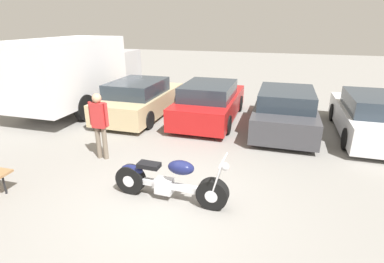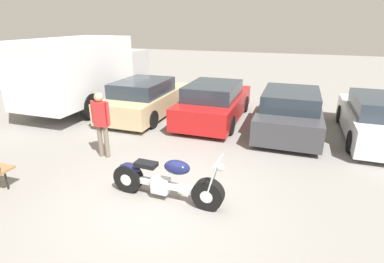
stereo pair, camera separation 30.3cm
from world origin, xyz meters
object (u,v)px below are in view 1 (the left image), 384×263
(parked_car_dark_grey, at_px, (285,110))
(person_standing, at_px, (99,121))
(motorcycle, at_px, (168,181))
(parked_car_champagne, at_px, (140,99))
(parked_car_red, at_px, (210,102))
(parked_car_white, at_px, (373,117))
(delivery_truck, at_px, (79,71))

(parked_car_dark_grey, bearing_deg, person_standing, -140.31)
(motorcycle, bearing_deg, person_standing, 150.60)
(parked_car_champagne, xyz_separation_m, parked_car_red, (2.55, 0.27, 0.00))
(parked_car_champagne, xyz_separation_m, person_standing, (0.67, -3.67, 0.39))
(parked_car_champagne, bearing_deg, parked_car_dark_grey, 0.18)
(parked_car_white, bearing_deg, delivery_truck, 178.86)
(motorcycle, bearing_deg, parked_car_champagne, 120.96)
(parked_car_red, distance_m, delivery_truck, 5.32)
(parked_car_champagne, height_order, delivery_truck, delivery_truck)
(parked_car_dark_grey, distance_m, parked_car_white, 2.55)
(person_standing, bearing_deg, delivery_truck, 130.80)
(parked_car_dark_grey, relative_size, person_standing, 2.50)
(parked_car_dark_grey, relative_size, delivery_truck, 0.69)
(parked_car_champagne, height_order, person_standing, person_standing)
(delivery_truck, height_order, person_standing, delivery_truck)
(parked_car_red, relative_size, parked_car_white, 1.00)
(parked_car_red, relative_size, delivery_truck, 0.69)
(parked_car_white, bearing_deg, person_standing, -152.18)
(parked_car_white, relative_size, person_standing, 2.50)
(motorcycle, height_order, parked_car_dark_grey, parked_car_dark_grey)
(parked_car_white, xyz_separation_m, delivery_truck, (-10.35, 0.21, 0.89))
(parked_car_white, height_order, person_standing, person_standing)
(delivery_truck, bearing_deg, parked_car_white, -1.14)
(delivery_truck, bearing_deg, parked_car_champagne, -4.85)
(parked_car_champagne, relative_size, delivery_truck, 0.69)
(parked_car_champagne, bearing_deg, motorcycle, -59.04)
(parked_car_white, distance_m, person_standing, 7.91)
(motorcycle, xyz_separation_m, parked_car_champagne, (-2.98, 4.97, 0.22))
(person_standing, bearing_deg, motorcycle, -29.40)
(parked_car_dark_grey, distance_m, delivery_truck, 7.85)
(parked_car_champagne, relative_size, parked_car_dark_grey, 1.00)
(motorcycle, xyz_separation_m, parked_car_dark_grey, (2.13, 4.98, 0.22))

